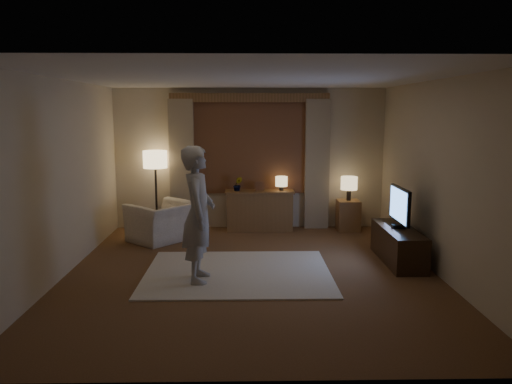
{
  "coord_description": "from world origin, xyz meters",
  "views": [
    {
      "loc": [
        -0.07,
        -6.52,
        2.18
      ],
      "look_at": [
        0.08,
        0.6,
        1.02
      ],
      "focal_mm": 35.0,
      "sensor_mm": 36.0,
      "label": 1
    }
  ],
  "objects_px": {
    "sideboard": "(260,211)",
    "armchair": "(163,222)",
    "tv_stand": "(398,245)",
    "person": "(198,214)",
    "side_table": "(348,215)"
  },
  "relations": [
    {
      "from": "sideboard",
      "to": "armchair",
      "type": "distance_m",
      "value": 1.82
    },
    {
      "from": "sideboard",
      "to": "tv_stand",
      "type": "relative_size",
      "value": 0.86
    },
    {
      "from": "armchair",
      "to": "person",
      "type": "distance_m",
      "value": 2.3
    },
    {
      "from": "side_table",
      "to": "tv_stand",
      "type": "relative_size",
      "value": 0.4
    },
    {
      "from": "sideboard",
      "to": "person",
      "type": "bearing_deg",
      "value": -106.93
    },
    {
      "from": "side_table",
      "to": "tv_stand",
      "type": "xyz_separation_m",
      "value": [
        0.34,
        -1.96,
        -0.03
      ]
    },
    {
      "from": "sideboard",
      "to": "tv_stand",
      "type": "distance_m",
      "value": 2.82
    },
    {
      "from": "sideboard",
      "to": "armchair",
      "type": "xyz_separation_m",
      "value": [
        -1.67,
        -0.74,
        -0.02
      ]
    },
    {
      "from": "side_table",
      "to": "armchair",
      "type": "bearing_deg",
      "value": -168.27
    },
    {
      "from": "side_table",
      "to": "person",
      "type": "relative_size",
      "value": 0.32
    },
    {
      "from": "side_table",
      "to": "person",
      "type": "bearing_deg",
      "value": -132.06
    },
    {
      "from": "sideboard",
      "to": "person",
      "type": "xyz_separation_m",
      "value": [
        -0.86,
        -2.81,
        0.54
      ]
    },
    {
      "from": "armchair",
      "to": "side_table",
      "type": "bearing_deg",
      "value": 143.26
    },
    {
      "from": "armchair",
      "to": "side_table",
      "type": "distance_m",
      "value": 3.37
    },
    {
      "from": "tv_stand",
      "to": "sideboard",
      "type": "bearing_deg",
      "value": 134.42
    }
  ]
}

